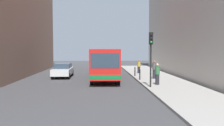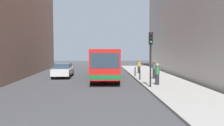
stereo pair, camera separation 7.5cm
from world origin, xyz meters
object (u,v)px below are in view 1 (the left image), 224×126
(bollard_near, at_px, (140,75))
(pedestrian_near_signal, at_px, (157,74))
(traffic_light, at_px, (151,49))
(bus, at_px, (106,62))
(pedestrian_far_sidewalk, at_px, (139,66))
(car_beside_bus, at_px, (63,70))
(bollard_mid, at_px, (135,71))
(pedestrian_mid_sidewalk, at_px, (154,70))

(bollard_near, relative_size, pedestrian_near_signal, 0.55)
(traffic_light, xyz_separation_m, bollard_near, (-0.10, 4.29, -2.38))
(bus, relative_size, pedestrian_far_sidewalk, 6.97)
(car_beside_bus, bearing_deg, bollard_mid, 176.72)
(bus, xyz_separation_m, traffic_light, (3.25, -6.45, 1.28))
(bus, height_order, pedestrian_mid_sidewalk, bus)
(bollard_near, bearing_deg, pedestrian_far_sidewalk, 81.60)
(bus, distance_m, pedestrian_far_sidewalk, 5.61)
(traffic_light, height_order, bollard_mid, traffic_light)
(car_beside_bus, xyz_separation_m, pedestrian_near_signal, (8.54, -6.71, 0.22))
(bollard_near, bearing_deg, pedestrian_near_signal, -74.36)
(bollard_mid, xyz_separation_m, pedestrian_far_sidewalk, (0.88, 2.85, 0.31))
(bollard_near, distance_m, pedestrian_far_sidewalk, 6.05)
(pedestrian_far_sidewalk, bearing_deg, pedestrian_mid_sidewalk, -69.30)
(pedestrian_far_sidewalk, bearing_deg, bollard_mid, -93.36)
(bus, distance_m, pedestrian_near_signal, 6.71)
(traffic_light, bearing_deg, pedestrian_near_signal, 55.41)
(car_beside_bus, bearing_deg, pedestrian_mid_sidewalk, 162.73)
(pedestrian_far_sidewalk, bearing_deg, bus, -122.69)
(pedestrian_mid_sidewalk, bearing_deg, pedestrian_far_sidewalk, -122.68)
(bus, xyz_separation_m, car_beside_bus, (-4.51, 1.39, -0.94))
(traffic_light, relative_size, pedestrian_mid_sidewalk, 2.34)
(bollard_near, height_order, pedestrian_far_sidewalk, pedestrian_far_sidewalk)
(bollard_near, relative_size, bollard_mid, 1.00)
(pedestrian_far_sidewalk, bearing_deg, pedestrian_near_signal, -76.15)
(bus, height_order, pedestrian_far_sidewalk, bus)
(pedestrian_near_signal, bearing_deg, traffic_light, 28.75)
(bus, bearing_deg, pedestrian_mid_sidewalk, 164.63)
(bus, distance_m, bollard_near, 3.97)
(car_beside_bus, height_order, bollard_mid, car_beside_bus)
(pedestrian_far_sidewalk, bearing_deg, traffic_light, -80.51)
(pedestrian_mid_sidewalk, bearing_deg, bollard_mid, -97.35)
(traffic_light, bearing_deg, car_beside_bus, 134.67)
(traffic_light, xyz_separation_m, bollard_mid, (-0.10, 7.42, -2.38))
(bus, height_order, bollard_near, bus)
(bus, xyz_separation_m, bollard_mid, (3.15, 0.97, -1.10))
(pedestrian_near_signal, bearing_deg, pedestrian_mid_sidewalk, -125.90)
(bus, relative_size, traffic_light, 2.71)
(bus, bearing_deg, pedestrian_near_signal, 128.95)
(pedestrian_mid_sidewalk, distance_m, pedestrian_far_sidewalk, 5.30)
(pedestrian_mid_sidewalk, height_order, pedestrian_far_sidewalk, pedestrian_mid_sidewalk)
(bus, distance_m, pedestrian_mid_sidewalk, 4.93)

